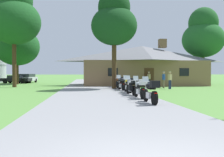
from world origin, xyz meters
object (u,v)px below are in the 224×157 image
Objects in this scene: bystander_blue_shirt_beside_signpost at (164,79)px; tree_by_lodge_front at (114,21)px; motorcycle_yellow_fourth_in_row at (128,85)px; tree_left_far at (17,41)px; parked_silver_suv_far_left at (27,78)px; motorcycle_black_fifth_in_row at (122,84)px; motorcycle_black_nearest_to_camera at (151,92)px; tree_right_of_lodge at (203,35)px; motorcycle_orange_sixth_in_row at (119,83)px; parked_black_sedan_far_left at (16,79)px; bystander_tan_shirt_near_lodge at (149,78)px; motorcycle_silver_third_in_row at (132,87)px; motorcycle_silver_farthest_in_row at (115,82)px; motorcycle_silver_second_in_row at (140,89)px; tree_left_near at (14,16)px; bystander_tan_shirt_by_tree at (170,79)px.

tree_by_lodge_front reaches higher than bystander_blue_shirt_beside_signpost.
tree_left_far is at bearing 121.72° from motorcycle_yellow_fourth_in_row.
motorcycle_black_fifth_in_row is at bearing -51.71° from parked_silver_suv_far_left.
tree_right_of_lodge is at bearing 56.55° from motorcycle_black_nearest_to_camera.
motorcycle_orange_sixth_in_row is 20.68m from parked_black_sedan_far_left.
bystander_tan_shirt_near_lodge is (3.77, 8.70, 0.33)m from motorcycle_yellow_fourth_in_row.
motorcycle_silver_third_in_row is 9.63m from motorcycle_silver_farthest_in_row.
bystander_tan_shirt_near_lodge reaches higher than motorcycle_silver_second_in_row.
motorcycle_silver_farthest_in_row is 0.22× the size of tree_by_lodge_front.
motorcycle_yellow_fourth_in_row is at bearing -138.04° from parked_black_sedan_far_left.
bystander_tan_shirt_near_lodge is 0.18× the size of tree_by_lodge_front.
bystander_blue_shirt_beside_signpost is 0.15× the size of tree_left_near.
motorcycle_orange_sixth_in_row is at bearing -50.01° from tree_by_lodge_front.
motorcycle_black_nearest_to_camera is 14.16m from bystander_blue_shirt_beside_signpost.
motorcycle_yellow_fourth_in_row is 0.20× the size of tree_right_of_lodge.
motorcycle_black_nearest_to_camera is 0.21× the size of tree_left_far.
motorcycle_silver_second_in_row is 19.10m from tree_left_near.
bystander_blue_shirt_beside_signpost reaches higher than parked_black_sedan_far_left.
motorcycle_silver_third_in_row is at bearing -86.88° from tree_by_lodge_front.
motorcycle_silver_third_in_row and motorcycle_orange_sixth_in_row have the same top height.
bystander_tan_shirt_near_lodge is at bearing 44.28° from motorcycle_orange_sixth_in_row.
motorcycle_black_nearest_to_camera is 4.89m from motorcycle_silver_third_in_row.
motorcycle_black_fifth_in_row is at bearing -49.27° from tree_left_far.
tree_left_far is (-12.49, 24.23, 5.26)m from motorcycle_black_nearest_to_camera.
motorcycle_silver_farthest_in_row is at bearing 87.52° from motorcycle_black_nearest_to_camera.
tree_left_far is 2.24× the size of parked_black_sedan_far_left.
tree_right_of_lodge is at bearing 51.64° from motorcycle_silver_second_in_row.
tree_left_far is at bearing 115.72° from motorcycle_silver_second_in_row.
parked_black_sedan_far_left is (-1.22, -1.96, -0.13)m from parked_silver_suv_far_left.
motorcycle_yellow_fourth_in_row is at bearing -84.33° from tree_by_lodge_front.
tree_by_lodge_front is (-5.18, -1.04, 5.57)m from bystander_blue_shirt_beside_signpost.
bystander_tan_shirt_near_lodge and bystander_blue_shirt_beside_signpost have the same top height.
motorcycle_orange_sixth_in_row is 4.88m from bystander_tan_shirt_by_tree.
motorcycle_silver_farthest_in_row is at bearing 78.48° from bystander_blue_shirt_beside_signpost.
motorcycle_black_fifth_in_row is 0.22× the size of tree_by_lodge_front.
motorcycle_yellow_fourth_in_row and motorcycle_black_fifth_in_row have the same top height.
motorcycle_silver_farthest_in_row is 16.62m from tree_left_far.
motorcycle_black_fifth_in_row is (-0.09, 7.15, 0.00)m from motorcycle_silver_second_in_row.
bystander_tan_shirt_by_tree is 13.95m from tree_right_of_lodge.
bystander_blue_shirt_beside_signpost is at bearing 29.33° from motorcycle_black_fifth_in_row.
tree_left_near reaches higher than motorcycle_black_fifth_in_row.
motorcycle_black_fifth_in_row is 6.42m from tree_by_lodge_front.
tree_left_near reaches higher than motorcycle_orange_sixth_in_row.
parked_black_sedan_far_left is at bearing 101.23° from bystander_tan_shirt_near_lodge.
tree_left_far is (-12.57, 17.09, 5.26)m from motorcycle_yellow_fourth_in_row.
motorcycle_silver_second_in_row is 23.67m from tree_right_of_lodge.
motorcycle_black_fifth_in_row is 0.21× the size of tree_left_far.
bystander_tan_shirt_near_lodge is 0.38× the size of parked_black_sedan_far_left.
motorcycle_black_fifth_in_row is at bearing 87.55° from motorcycle_black_nearest_to_camera.
tree_left_far is (-12.43, 14.44, 5.26)m from motorcycle_black_fifth_in_row.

